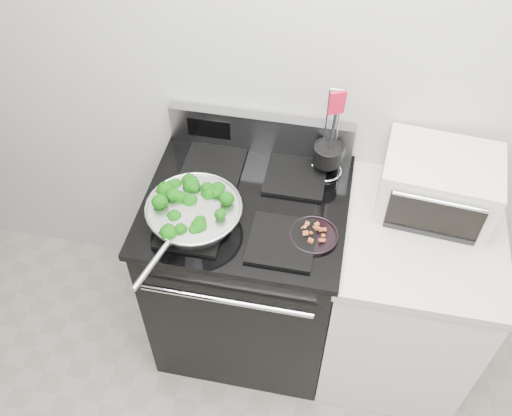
% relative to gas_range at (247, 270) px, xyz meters
% --- Properties ---
extents(back_wall, '(4.00, 0.02, 2.70)m').
position_rel_gas_range_xyz_m(back_wall, '(0.30, 0.34, 0.86)').
color(back_wall, silver).
rests_on(back_wall, ground).
extents(gas_range, '(0.79, 0.69, 1.13)m').
position_rel_gas_range_xyz_m(gas_range, '(0.00, 0.00, 0.00)').
color(gas_range, black).
rests_on(gas_range, floor).
extents(counter, '(0.62, 0.68, 0.92)m').
position_rel_gas_range_xyz_m(counter, '(0.68, -0.00, -0.03)').
color(counter, white).
rests_on(counter, floor).
extents(skillet, '(0.36, 0.56, 0.08)m').
position_rel_gas_range_xyz_m(skillet, '(-0.17, -0.15, 0.52)').
color(skillet, silver).
rests_on(skillet, gas_range).
extents(broccoli_pile, '(0.28, 0.28, 0.10)m').
position_rel_gas_range_xyz_m(broccoli_pile, '(-0.16, -0.14, 0.54)').
color(broccoli_pile, '#043104').
rests_on(broccoli_pile, skillet).
extents(bacon_plate, '(0.18, 0.18, 0.04)m').
position_rel_gas_range_xyz_m(bacon_plate, '(0.28, -0.12, 0.48)').
color(bacon_plate, black).
rests_on(bacon_plate, gas_range).
extents(utensil_holder, '(0.13, 0.13, 0.41)m').
position_rel_gas_range_xyz_m(utensil_holder, '(0.28, 0.22, 0.53)').
color(utensil_holder, silver).
rests_on(utensil_holder, gas_range).
extents(toaster_oven, '(0.45, 0.36, 0.24)m').
position_rel_gas_range_xyz_m(toaster_oven, '(0.71, 0.14, 0.55)').
color(toaster_oven, white).
rests_on(toaster_oven, counter).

